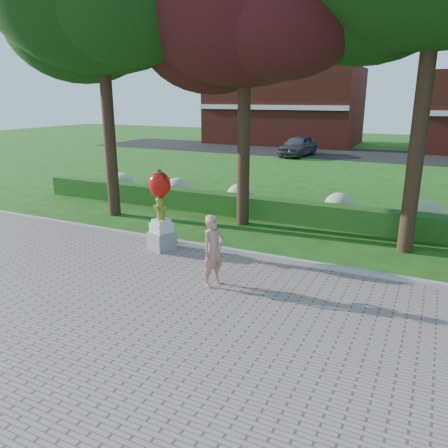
% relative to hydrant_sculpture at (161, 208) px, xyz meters
% --- Properties ---
extents(ground, '(100.00, 100.00, 0.00)m').
position_rel_hydrant_sculpture_xyz_m(ground, '(3.04, -2.37, -1.31)').
color(ground, '#224B12').
rests_on(ground, ground).
extents(walkway, '(40.00, 14.00, 0.04)m').
position_rel_hydrant_sculpture_xyz_m(walkway, '(3.04, -6.37, -1.29)').
color(walkway, gray).
rests_on(walkway, ground).
extents(curb, '(40.00, 0.18, 0.15)m').
position_rel_hydrant_sculpture_xyz_m(curb, '(3.04, 0.63, -1.24)').
color(curb, '#ADADA5').
rests_on(curb, ground).
extents(lawn_hedge, '(24.00, 0.70, 0.80)m').
position_rel_hydrant_sculpture_xyz_m(lawn_hedge, '(3.04, 4.63, -0.91)').
color(lawn_hedge, '#1E4413').
rests_on(lawn_hedge, ground).
extents(hydrangea_row, '(20.10, 1.10, 0.99)m').
position_rel_hydrant_sculpture_xyz_m(hydrangea_row, '(3.61, 5.63, -0.76)').
color(hydrangea_row, '#A6AC84').
rests_on(hydrangea_row, ground).
extents(street, '(50.00, 8.00, 0.02)m').
position_rel_hydrant_sculpture_xyz_m(street, '(3.04, 25.63, -1.30)').
color(street, black).
rests_on(street, ground).
extents(building_left, '(14.00, 8.00, 7.00)m').
position_rel_hydrant_sculpture_xyz_m(building_left, '(-6.96, 31.63, 2.19)').
color(building_left, maroon).
rests_on(building_left, ground).
extents(tree_mid_left, '(8.25, 7.04, 10.69)m').
position_rel_hydrant_sculpture_xyz_m(tree_mid_left, '(0.93, 3.71, 5.99)').
color(tree_mid_left, black).
rests_on(tree_mid_left, ground).
extents(hydrant_sculpture, '(0.84, 0.84, 2.40)m').
position_rel_hydrant_sculpture_xyz_m(hydrant_sculpture, '(0.00, 0.00, 0.00)').
color(hydrant_sculpture, gray).
rests_on(hydrant_sculpture, walkway).
extents(woman, '(0.59, 0.73, 1.75)m').
position_rel_hydrant_sculpture_xyz_m(woman, '(2.59, -1.65, -0.40)').
color(woman, tan).
rests_on(woman, walkway).
extents(parked_car, '(2.30, 4.71, 1.55)m').
position_rel_hydrant_sculpture_xyz_m(parked_car, '(-2.70, 22.63, -0.52)').
color(parked_car, '#42454A').
rests_on(parked_car, street).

